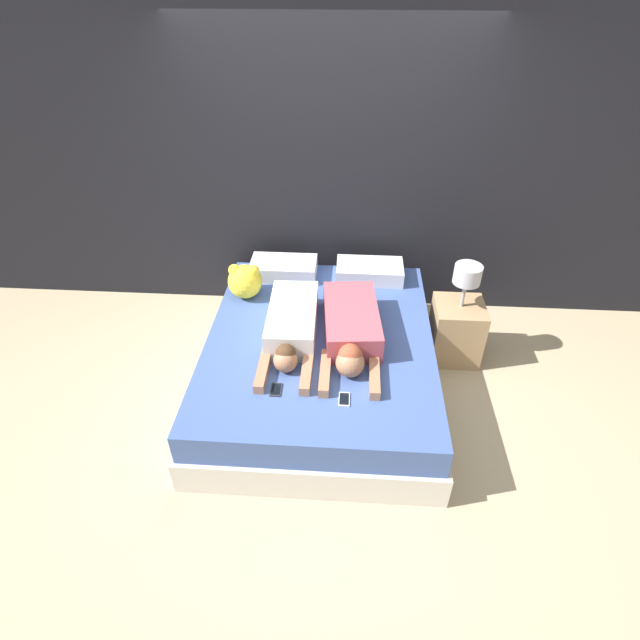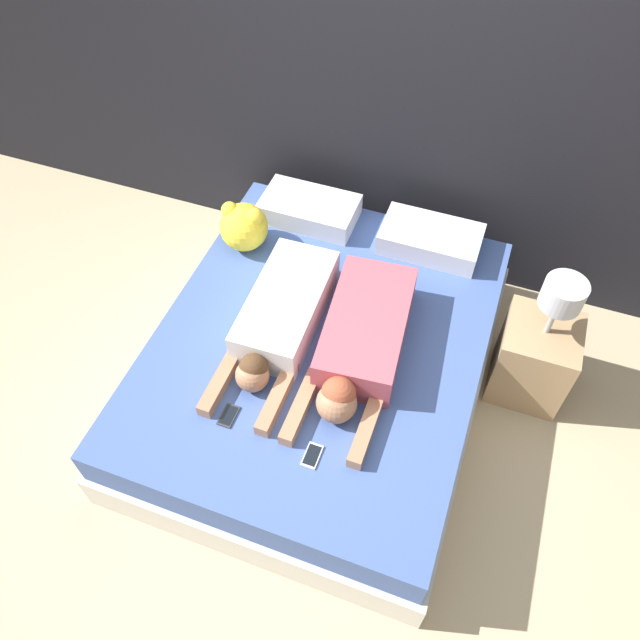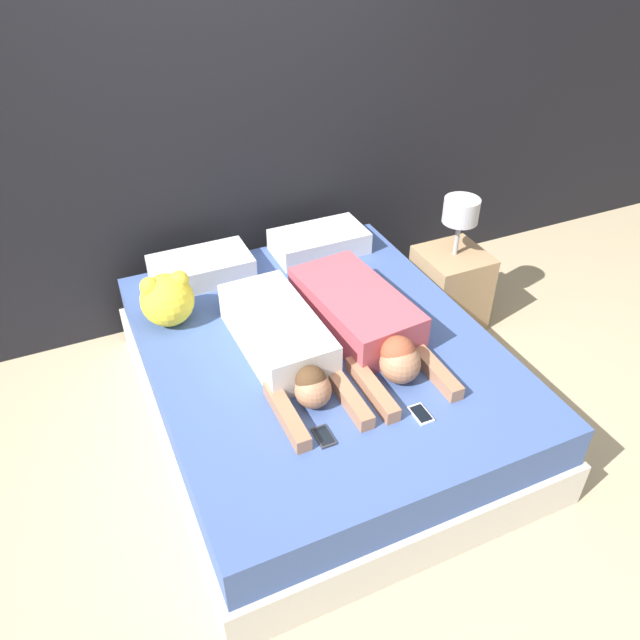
{
  "view_description": "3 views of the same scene",
  "coord_description": "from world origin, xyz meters",
  "px_view_note": "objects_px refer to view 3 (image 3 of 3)",
  "views": [
    {
      "loc": [
        0.2,
        -2.95,
        2.85
      ],
      "look_at": [
        0.0,
        0.0,
        0.64
      ],
      "focal_mm": 28.0,
      "sensor_mm": 36.0,
      "label": 1
    },
    {
      "loc": [
        0.68,
        -1.86,
        3.15
      ],
      "look_at": [
        0.0,
        0.0,
        0.64
      ],
      "focal_mm": 35.0,
      "sensor_mm": 36.0,
      "label": 2
    },
    {
      "loc": [
        -1.04,
        -2.29,
        2.51
      ],
      "look_at": [
        0.0,
        0.0,
        0.64
      ],
      "focal_mm": 35.0,
      "sensor_mm": 36.0,
      "label": 3
    }
  ],
  "objects_px": {
    "pillow_head_right": "(319,242)",
    "cell_phone_left": "(324,436)",
    "plush_toy": "(167,299)",
    "person_right": "(363,319)",
    "bed": "(320,379)",
    "nightstand": "(450,283)",
    "person_left": "(283,341)",
    "pillow_head_left": "(201,268)",
    "cell_phone_right": "(421,414)"
  },
  "relations": [
    {
      "from": "pillow_head_right",
      "to": "person_right",
      "type": "xyz_separation_m",
      "value": [
        -0.15,
        -0.89,
        0.04
      ]
    },
    {
      "from": "plush_toy",
      "to": "pillow_head_right",
      "type": "bearing_deg",
      "value": 18.75
    },
    {
      "from": "pillow_head_right",
      "to": "cell_phone_right",
      "type": "xyz_separation_m",
      "value": [
        -0.18,
        -1.51,
        -0.06
      ]
    },
    {
      "from": "nightstand",
      "to": "pillow_head_left",
      "type": "bearing_deg",
      "value": 164.3
    },
    {
      "from": "person_right",
      "to": "plush_toy",
      "type": "distance_m",
      "value": 1.04
    },
    {
      "from": "pillow_head_right",
      "to": "person_left",
      "type": "relative_size",
      "value": 0.53
    },
    {
      "from": "pillow_head_right",
      "to": "nightstand",
      "type": "xyz_separation_m",
      "value": [
        0.74,
        -0.42,
        -0.26
      ]
    },
    {
      "from": "bed",
      "to": "person_right",
      "type": "bearing_deg",
      "value": -7.68
    },
    {
      "from": "person_left",
      "to": "cell_phone_left",
      "type": "distance_m",
      "value": 0.59
    },
    {
      "from": "person_left",
      "to": "cell_phone_right",
      "type": "relative_size",
      "value": 8.73
    },
    {
      "from": "bed",
      "to": "pillow_head_right",
      "type": "relative_size",
      "value": 3.72
    },
    {
      "from": "pillow_head_right",
      "to": "cell_phone_right",
      "type": "relative_size",
      "value": 4.67
    },
    {
      "from": "bed",
      "to": "nightstand",
      "type": "relative_size",
      "value": 2.43
    },
    {
      "from": "cell_phone_left",
      "to": "person_right",
      "type": "bearing_deg",
      "value": 49.47
    },
    {
      "from": "pillow_head_left",
      "to": "nightstand",
      "type": "bearing_deg",
      "value": -15.7
    },
    {
      "from": "person_left",
      "to": "person_right",
      "type": "height_order",
      "value": "person_right"
    },
    {
      "from": "bed",
      "to": "cell_phone_left",
      "type": "xyz_separation_m",
      "value": [
        -0.25,
        -0.6,
        0.25
      ]
    },
    {
      "from": "cell_phone_left",
      "to": "nightstand",
      "type": "xyz_separation_m",
      "value": [
        1.37,
        1.03,
        -0.19
      ]
    },
    {
      "from": "pillow_head_left",
      "to": "person_left",
      "type": "distance_m",
      "value": 0.89
    },
    {
      "from": "bed",
      "to": "pillow_head_left",
      "type": "distance_m",
      "value": 0.99
    },
    {
      "from": "bed",
      "to": "plush_toy",
      "type": "height_order",
      "value": "plush_toy"
    },
    {
      "from": "pillow_head_left",
      "to": "cell_phone_right",
      "type": "xyz_separation_m",
      "value": [
        0.58,
        -1.51,
        -0.06
      ]
    },
    {
      "from": "bed",
      "to": "pillow_head_right",
      "type": "bearing_deg",
      "value": 65.95
    },
    {
      "from": "pillow_head_right",
      "to": "cell_phone_left",
      "type": "xyz_separation_m",
      "value": [
        -0.64,
        -1.45,
        -0.06
      ]
    },
    {
      "from": "plush_toy",
      "to": "person_right",
      "type": "bearing_deg",
      "value": -31.03
    },
    {
      "from": "pillow_head_left",
      "to": "cell_phone_left",
      "type": "xyz_separation_m",
      "value": [
        0.13,
        -1.45,
        -0.06
      ]
    },
    {
      "from": "nightstand",
      "to": "plush_toy",
      "type": "bearing_deg",
      "value": 177.74
    },
    {
      "from": "pillow_head_right",
      "to": "nightstand",
      "type": "height_order",
      "value": "nightstand"
    },
    {
      "from": "pillow_head_right",
      "to": "cell_phone_right",
      "type": "bearing_deg",
      "value": -96.82
    },
    {
      "from": "person_left",
      "to": "person_right",
      "type": "bearing_deg",
      "value": -1.24
    },
    {
      "from": "person_left",
      "to": "cell_phone_left",
      "type": "relative_size",
      "value": 8.73
    },
    {
      "from": "bed",
      "to": "plush_toy",
      "type": "xyz_separation_m",
      "value": [
        -0.66,
        0.5,
        0.4
      ]
    },
    {
      "from": "cell_phone_right",
      "to": "plush_toy",
      "type": "height_order",
      "value": "plush_toy"
    },
    {
      "from": "pillow_head_left",
      "to": "plush_toy",
      "type": "height_order",
      "value": "plush_toy"
    },
    {
      "from": "nightstand",
      "to": "person_left",
      "type": "bearing_deg",
      "value": -161.16
    },
    {
      "from": "bed",
      "to": "plush_toy",
      "type": "bearing_deg",
      "value": 142.54
    },
    {
      "from": "pillow_head_left",
      "to": "person_left",
      "type": "height_order",
      "value": "person_left"
    },
    {
      "from": "plush_toy",
      "to": "nightstand",
      "type": "distance_m",
      "value": 1.81
    },
    {
      "from": "plush_toy",
      "to": "pillow_head_left",
      "type": "bearing_deg",
      "value": 52.05
    },
    {
      "from": "cell_phone_right",
      "to": "nightstand",
      "type": "bearing_deg",
      "value": 49.84
    },
    {
      "from": "bed",
      "to": "nightstand",
      "type": "distance_m",
      "value": 1.2
    },
    {
      "from": "bed",
      "to": "nightstand",
      "type": "height_order",
      "value": "nightstand"
    },
    {
      "from": "pillow_head_left",
      "to": "cell_phone_left",
      "type": "relative_size",
      "value": 4.67
    },
    {
      "from": "bed",
      "to": "pillow_head_left",
      "type": "bearing_deg",
      "value": 114.05
    },
    {
      "from": "person_left",
      "to": "plush_toy",
      "type": "height_order",
      "value": "plush_toy"
    },
    {
      "from": "cell_phone_left",
      "to": "nightstand",
      "type": "bearing_deg",
      "value": 36.89
    },
    {
      "from": "pillow_head_right",
      "to": "plush_toy",
      "type": "bearing_deg",
      "value": -161.25
    },
    {
      "from": "person_right",
      "to": "plush_toy",
      "type": "xyz_separation_m",
      "value": [
        -0.89,
        0.53,
        0.05
      ]
    },
    {
      "from": "pillow_head_left",
      "to": "person_left",
      "type": "relative_size",
      "value": 0.53
    },
    {
      "from": "bed",
      "to": "plush_toy",
      "type": "distance_m",
      "value": 0.92
    }
  ]
}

